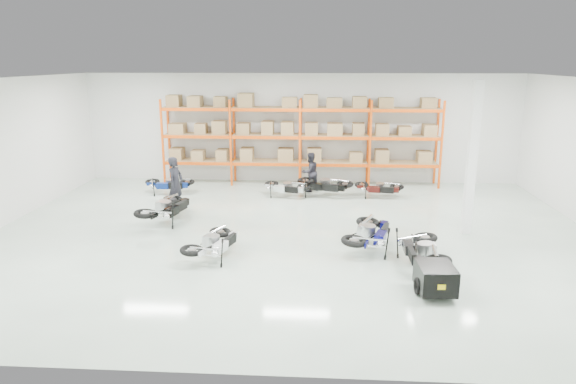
# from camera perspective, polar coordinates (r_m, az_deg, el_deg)

# --- Properties ---
(room) EXTENTS (18.00, 18.00, 18.00)m
(room) POSITION_cam_1_polar(r_m,az_deg,el_deg) (14.66, 0.38, 3.54)
(room) COLOR silver
(room) RESTS_ON ground
(pallet_rack) EXTENTS (11.28, 0.98, 3.62)m
(pallet_rack) POSITION_cam_1_polar(r_m,az_deg,el_deg) (21.02, 1.38, 6.91)
(pallet_rack) COLOR #E14B0B
(pallet_rack) RESTS_ON ground
(structural_column) EXTENTS (0.25, 0.25, 4.50)m
(structural_column) POSITION_cam_1_polar(r_m,az_deg,el_deg) (15.76, 19.76, 3.45)
(structural_column) COLOR white
(structural_column) RESTS_ON ground
(moto_blue_centre) EXTENTS (1.55, 2.23, 1.31)m
(moto_blue_centre) POSITION_cam_1_polar(r_m,az_deg,el_deg) (14.07, 9.15, -4.02)
(moto_blue_centre) COLOR #060744
(moto_blue_centre) RESTS_ON ground
(moto_silver_left) EXTENTS (1.37, 1.96, 1.15)m
(moto_silver_left) POSITION_cam_1_polar(r_m,az_deg,el_deg) (13.49, -8.23, -5.13)
(moto_silver_left) COLOR silver
(moto_silver_left) RESTS_ON ground
(moto_black_far_left) EXTENTS (1.44, 2.18, 1.29)m
(moto_black_far_left) POSITION_cam_1_polar(r_m,az_deg,el_deg) (16.69, -13.40, -1.29)
(moto_black_far_left) COLOR black
(moto_black_far_left) RESTS_ON ground
(moto_touring_right) EXTENTS (0.95, 1.91, 1.23)m
(moto_touring_right) POSITION_cam_1_polar(r_m,az_deg,el_deg) (13.24, 14.66, -5.68)
(moto_touring_right) COLOR black
(moto_touring_right) RESTS_ON ground
(trailer) EXTENTS (0.86, 1.64, 0.68)m
(trailer) POSITION_cam_1_polar(r_m,az_deg,el_deg) (11.85, 16.05, -9.16)
(trailer) COLOR black
(trailer) RESTS_ON ground
(moto_back_a) EXTENTS (1.67, 0.87, 1.06)m
(moto_back_a) POSITION_cam_1_polar(r_m,az_deg,el_deg) (20.28, -13.14, 1.20)
(moto_back_a) COLOR navy
(moto_back_a) RESTS_ON ground
(moto_back_b) EXTENTS (1.75, 1.22, 1.03)m
(moto_back_b) POSITION_cam_1_polar(r_m,az_deg,el_deg) (19.30, -0.24, 0.86)
(moto_back_b) COLOR silver
(moto_back_b) RESTS_ON ground
(moto_back_c) EXTENTS (2.09, 1.48, 1.23)m
(moto_back_c) POSITION_cam_1_polar(r_m,az_deg,el_deg) (19.42, 3.94, 1.20)
(moto_back_c) COLOR black
(moto_back_c) RESTS_ON ground
(moto_back_d) EXTENTS (1.69, 1.06, 1.02)m
(moto_back_d) POSITION_cam_1_polar(r_m,az_deg,el_deg) (19.53, 10.06, 0.79)
(moto_back_d) COLOR #380D0B
(moto_back_d) RESTS_ON ground
(person_left) EXTENTS (0.61, 0.77, 1.86)m
(person_left) POSITION_cam_1_polar(r_m,az_deg,el_deg) (17.90, -12.37, 0.89)
(person_left) COLOR black
(person_left) RESTS_ON ground
(person_back) EXTENTS (0.95, 0.92, 1.54)m
(person_back) POSITION_cam_1_polar(r_m,az_deg,el_deg) (20.08, 2.46, 2.23)
(person_back) COLOR black
(person_back) RESTS_ON ground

